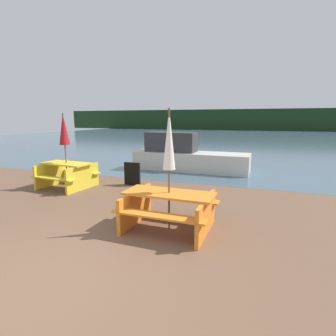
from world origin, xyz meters
TOP-DOWN VIEW (x-y plane):
  - ground_plane at (0.00, 0.00)m, footprint 60.00×60.00m
  - water at (0.00, 30.95)m, footprint 60.00×50.00m
  - far_treeline at (0.00, 50.95)m, footprint 80.00×1.60m
  - picnic_table_orange at (0.97, 2.25)m, footprint 1.78×1.42m
  - picnic_table_yellow at (-3.12, 4.17)m, footprint 1.66×1.50m
  - umbrella_white at (0.97, 2.25)m, footprint 0.24×0.24m
  - umbrella_crimson at (-3.12, 4.17)m, footprint 0.31×0.31m
  - boat at (-0.38, 8.24)m, footprint 4.85×1.43m
  - signboard at (-1.31, 5.12)m, footprint 0.55×0.08m

SIDE VIEW (x-z plane):
  - water at x=0.00m, z-range 0.00..0.00m
  - ground_plane at x=0.00m, z-range 0.00..0.00m
  - signboard at x=-1.31m, z-range 0.00..0.75m
  - picnic_table_orange at x=0.97m, z-range 0.08..0.82m
  - picnic_table_yellow at x=-3.12m, z-range 0.07..0.86m
  - boat at x=-0.38m, z-range -0.21..1.37m
  - umbrella_white at x=0.97m, z-range 0.57..2.91m
  - umbrella_crimson at x=-3.12m, z-range 0.66..2.97m
  - far_treeline at x=0.00m, z-range 0.00..4.00m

